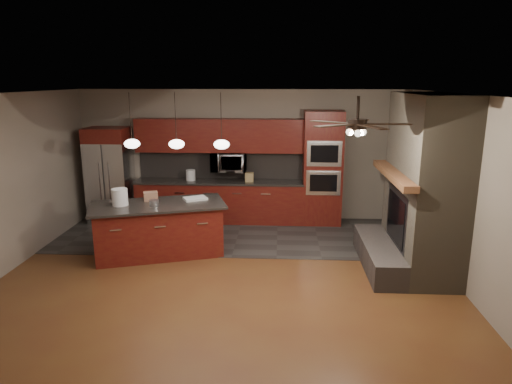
# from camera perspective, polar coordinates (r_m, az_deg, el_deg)

# --- Properties ---
(ground) EXTENTS (7.00, 7.00, 0.00)m
(ground) POSITION_cam_1_polar(r_m,az_deg,el_deg) (7.42, -3.58, -10.00)
(ground) COLOR brown
(ground) RESTS_ON ground
(ceiling) EXTENTS (7.00, 6.00, 0.02)m
(ceiling) POSITION_cam_1_polar(r_m,az_deg,el_deg) (6.78, -3.95, 12.16)
(ceiling) COLOR white
(ceiling) RESTS_ON back_wall
(back_wall) EXTENTS (7.00, 0.02, 2.80)m
(back_wall) POSITION_cam_1_polar(r_m,az_deg,el_deg) (9.90, -1.69, 4.59)
(back_wall) COLOR gray
(back_wall) RESTS_ON ground
(right_wall) EXTENTS (0.02, 6.00, 2.80)m
(right_wall) POSITION_cam_1_polar(r_m,az_deg,el_deg) (7.42, 24.18, 0.18)
(right_wall) COLOR gray
(right_wall) RESTS_ON ground
(left_wall) EXTENTS (0.02, 6.00, 2.80)m
(left_wall) POSITION_cam_1_polar(r_m,az_deg,el_deg) (8.16, -28.95, 0.82)
(left_wall) COLOR gray
(left_wall) RESTS_ON ground
(slate_tile_patch) EXTENTS (7.00, 2.40, 0.01)m
(slate_tile_patch) POSITION_cam_1_polar(r_m,az_deg,el_deg) (9.08, -2.26, -5.37)
(slate_tile_patch) COLOR #302E2B
(slate_tile_patch) RESTS_ON ground
(fireplace_column) EXTENTS (1.30, 2.10, 2.80)m
(fireplace_column) POSITION_cam_1_polar(r_m,az_deg,el_deg) (7.66, 19.84, 0.19)
(fireplace_column) COLOR brown
(fireplace_column) RESTS_ON ground
(back_cabinetry) EXTENTS (3.59, 0.64, 2.20)m
(back_cabinetry) POSITION_cam_1_polar(r_m,az_deg,el_deg) (9.79, -4.56, 1.44)
(back_cabinetry) COLOR #5D1E11
(back_cabinetry) RESTS_ON ground
(oven_tower) EXTENTS (0.80, 0.63, 2.38)m
(oven_tower) POSITION_cam_1_polar(r_m,az_deg,el_deg) (9.64, 8.30, 2.94)
(oven_tower) COLOR #5D1E11
(oven_tower) RESTS_ON ground
(microwave) EXTENTS (0.73, 0.41, 0.50)m
(microwave) POSITION_cam_1_polar(r_m,az_deg,el_deg) (9.70, -3.43, 3.78)
(microwave) COLOR silver
(microwave) RESTS_ON back_cabinetry
(refrigerator) EXTENTS (0.86, 0.75, 2.02)m
(refrigerator) POSITION_cam_1_polar(r_m,az_deg,el_deg) (10.23, -17.78, 2.02)
(refrigerator) COLOR silver
(refrigerator) RESTS_ON ground
(kitchen_island) EXTENTS (2.47, 1.66, 0.92)m
(kitchen_island) POSITION_cam_1_polar(r_m,az_deg,el_deg) (8.16, -12.00, -4.54)
(kitchen_island) COLOR #5D1E11
(kitchen_island) RESTS_ON ground
(white_bucket) EXTENTS (0.29, 0.29, 0.29)m
(white_bucket) POSITION_cam_1_polar(r_m,az_deg,el_deg) (8.06, -16.67, -0.61)
(white_bucket) COLOR white
(white_bucket) RESTS_ON kitchen_island
(paint_can) EXTENTS (0.16, 0.16, 0.10)m
(paint_can) POSITION_cam_1_polar(r_m,az_deg,el_deg) (7.89, -12.63, -1.35)
(paint_can) COLOR silver
(paint_can) RESTS_ON kitchen_island
(paint_tray) EXTENTS (0.47, 0.42, 0.04)m
(paint_tray) POSITION_cam_1_polar(r_m,az_deg,el_deg) (8.19, -7.61, -0.81)
(paint_tray) COLOR silver
(paint_tray) RESTS_ON kitchen_island
(cardboard_box) EXTENTS (0.29, 0.25, 0.15)m
(cardboard_box) POSITION_cam_1_polar(r_m,az_deg,el_deg) (8.26, -13.03, -0.51)
(cardboard_box) COLOR #8D6149
(cardboard_box) RESTS_ON kitchen_island
(counter_bucket) EXTENTS (0.26, 0.26, 0.23)m
(counter_bucket) POSITION_cam_1_polar(r_m,az_deg,el_deg) (9.83, -8.16, 2.10)
(counter_bucket) COLOR silver
(counter_bucket) RESTS_ON back_cabinetry
(counter_box) EXTENTS (0.18, 0.14, 0.19)m
(counter_box) POSITION_cam_1_polar(r_m,az_deg,el_deg) (9.62, -0.84, 1.87)
(counter_box) COLOR #9A7F4F
(counter_box) RESTS_ON back_cabinetry
(pendant_left) EXTENTS (0.26, 0.26, 0.92)m
(pendant_left) POSITION_cam_1_polar(r_m,az_deg,el_deg) (7.90, -15.23, 5.87)
(pendant_left) COLOR black
(pendant_left) RESTS_ON ceiling
(pendant_center) EXTENTS (0.26, 0.26, 0.92)m
(pendant_center) POSITION_cam_1_polar(r_m,az_deg,el_deg) (7.70, -9.90, 5.95)
(pendant_center) COLOR black
(pendant_center) RESTS_ON ceiling
(pendant_right) EXTENTS (0.26, 0.26, 0.92)m
(pendant_right) POSITION_cam_1_polar(r_m,az_deg,el_deg) (7.57, -4.33, 5.98)
(pendant_right) COLOR black
(pendant_right) RESTS_ON ceiling
(ceiling_fan) EXTENTS (1.27, 1.33, 0.41)m
(ceiling_fan) POSITION_cam_1_polar(r_m,az_deg,el_deg) (6.03, 12.54, 8.38)
(ceiling_fan) COLOR black
(ceiling_fan) RESTS_ON ceiling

